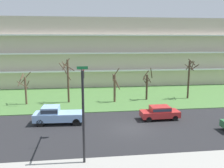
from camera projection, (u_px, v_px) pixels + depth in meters
ground at (130, 129)px, 24.63m from camera, size 160.00×160.00×0.00m
grass_lawn_strip at (113, 97)px, 38.29m from camera, size 80.00×16.00×0.08m
apartment_building at (105, 52)px, 50.42m from camera, size 54.63×12.29×13.21m
tree_far_left at (25, 88)px, 33.35m from camera, size 1.68×1.94×4.61m
tree_left at (68, 79)px, 34.11m from camera, size 2.24×2.09×6.46m
tree_center at (115, 87)px, 34.62m from camera, size 1.13×1.58×5.06m
tree_right at (147, 85)px, 35.91m from camera, size 1.62×1.61×5.06m
tree_far_right at (189, 77)px, 36.50m from camera, size 2.05×2.03×6.32m
pickup_blue_near_left at (57, 115)px, 25.99m from camera, size 5.49×2.27×1.95m
sedan_red_center_left at (160, 112)px, 27.39m from camera, size 4.44×1.89×1.57m
traffic_signal_mast at (83, 96)px, 18.52m from camera, size 0.90×5.63×6.97m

